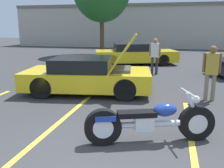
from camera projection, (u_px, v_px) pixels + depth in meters
parking_stripe_middle at (56, 125)px, 5.69m from camera, size 0.12×4.85×0.01m
parking_stripe_back at (191, 138)px, 5.01m from camera, size 0.12×4.85×0.01m
far_building at (164, 25)px, 26.24m from camera, size 32.00×4.20×4.40m
motorcycle at (150, 122)px, 4.78m from camera, size 2.44×1.09×0.99m
show_car_hood_open at (88, 75)px, 8.36m from camera, size 4.40×2.52×1.97m
parked_car_left_row at (135, 54)px, 14.63m from camera, size 4.99×3.15×1.22m
spectator_near_motorcycle at (155, 53)px, 11.43m from camera, size 0.52×0.22×1.66m
spectator_by_show_car at (211, 69)px, 7.37m from camera, size 0.52×0.22×1.65m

